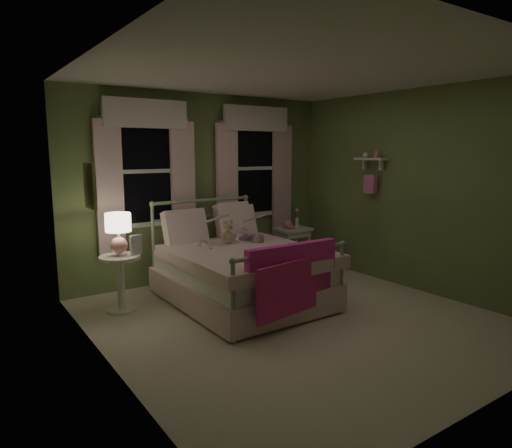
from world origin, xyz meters
TOP-DOWN VIEW (x-y plane):
  - room_shell at (0.00, 0.00)m, footprint 4.20×4.20m
  - bed at (-0.18, 0.84)m, footprint 1.58×2.04m
  - pink_throw at (-0.18, -0.17)m, footprint 1.10×0.23m
  - child_left at (-0.46, 1.28)m, footprint 0.27×0.21m
  - child_right at (0.10, 1.28)m, footprint 0.41×0.35m
  - book_left at (-0.46, 1.03)m, footprint 0.23×0.18m
  - book_right at (0.10, 1.03)m, footprint 0.23×0.18m
  - teddy_bear at (-0.18, 1.12)m, footprint 0.22×0.17m
  - nightstand_left at (-1.48, 1.32)m, footprint 0.46×0.46m
  - table_lamp at (-1.48, 1.32)m, footprint 0.28×0.28m
  - book_nightstand at (-1.38, 1.24)m, footprint 0.22×0.26m
  - nightstand_right at (1.30, 1.66)m, footprint 0.50×0.40m
  - pink_toy at (1.20, 1.66)m, footprint 0.14×0.19m
  - bud_vase at (1.42, 1.71)m, footprint 0.06×0.06m
  - window_left at (-0.85, 2.03)m, footprint 1.34×0.13m
  - window_right at (0.85, 2.03)m, footprint 1.34×0.13m
  - wall_shelf at (1.90, 0.70)m, footprint 0.15×0.50m
  - framed_picture at (-1.95, 0.60)m, footprint 0.03×0.32m

SIDE VIEW (x-z plane):
  - bed at x=-0.18m, z-range -0.22..0.97m
  - nightstand_left at x=-1.48m, z-range 0.09..0.74m
  - nightstand_right at x=1.30m, z-range 0.23..0.87m
  - pink_throw at x=-0.18m, z-range 0.26..0.96m
  - book_nightstand at x=-1.38m, z-range 0.65..0.67m
  - pink_toy at x=1.20m, z-range 0.64..0.78m
  - bud_vase at x=1.42m, z-range 0.65..0.93m
  - teddy_bear at x=-0.18m, z-range 0.64..0.94m
  - child_left at x=-0.46m, z-range 0.57..1.24m
  - book_right at x=0.10m, z-range 0.79..1.05m
  - child_right at x=0.10m, z-range 0.57..1.33m
  - table_lamp at x=-1.48m, z-range 0.73..1.18m
  - book_left at x=-0.46m, z-range 0.83..1.09m
  - room_shell at x=0.00m, z-range -0.80..3.40m
  - framed_picture at x=-1.95m, z-range 1.29..1.71m
  - wall_shelf at x=1.90m, z-range 1.22..1.82m
  - window_left at x=-0.85m, z-range 0.64..2.60m
  - window_right at x=0.85m, z-range 0.64..2.60m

